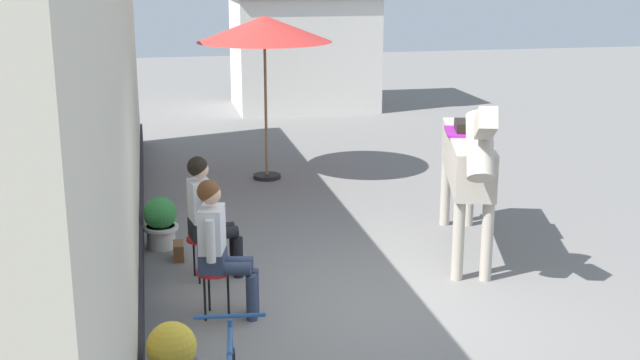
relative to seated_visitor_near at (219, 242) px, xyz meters
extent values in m
plane|color=slate|center=(1.62, 2.84, -0.78)|extent=(40.00, 40.00, 0.00)
cube|color=beige|center=(-0.93, 1.34, 0.92)|extent=(0.30, 14.00, 3.40)
cube|color=black|center=(-0.91, 1.34, -0.60)|extent=(0.34, 14.00, 0.36)
cube|color=silver|center=(3.02, 11.54, 0.52)|extent=(3.20, 2.40, 2.60)
cylinder|color=red|center=(-0.06, 0.02, -0.31)|extent=(0.34, 0.34, 0.03)
cylinder|color=black|center=(0.07, -0.02, -0.55)|extent=(0.02, 0.02, 0.45)
cylinder|color=black|center=(-0.10, 0.15, -0.55)|extent=(0.02, 0.02, 0.45)
cylinder|color=black|center=(-0.16, -0.09, -0.55)|extent=(0.02, 0.02, 0.45)
cube|color=#2D3851|center=(-0.06, 0.02, -0.20)|extent=(0.31, 0.37, 0.20)
cube|color=silver|center=(-0.06, 0.02, 0.12)|extent=(0.30, 0.38, 0.44)
sphere|color=tan|center=(-0.06, 0.02, 0.47)|extent=(0.20, 0.20, 0.20)
sphere|color=#593319|center=(-0.08, 0.02, 0.50)|extent=(0.22, 0.22, 0.22)
cylinder|color=#2D3851|center=(0.14, 0.05, -0.25)|extent=(0.40, 0.22, 0.13)
cylinder|color=#2D3851|center=(0.33, 0.00, -0.55)|extent=(0.11, 0.11, 0.46)
cylinder|color=#2D3851|center=(0.10, -0.11, -0.25)|extent=(0.40, 0.22, 0.13)
cylinder|color=#2D3851|center=(0.29, -0.15, -0.55)|extent=(0.11, 0.11, 0.46)
cylinder|color=silver|center=(0.00, 0.20, 0.07)|extent=(0.09, 0.09, 0.42)
cylinder|color=silver|center=(-0.09, -0.18, 0.07)|extent=(0.09, 0.09, 0.42)
cylinder|color=red|center=(-0.10, 1.02, -0.31)|extent=(0.34, 0.34, 0.03)
cylinder|color=black|center=(0.04, 1.04, -0.55)|extent=(0.02, 0.02, 0.45)
cylinder|color=black|center=(-0.19, 1.12, -0.55)|extent=(0.02, 0.02, 0.45)
cylinder|color=black|center=(-0.15, 0.89, -0.55)|extent=(0.02, 0.02, 0.45)
cube|color=black|center=(-0.10, 1.02, -0.20)|extent=(0.29, 0.35, 0.20)
cube|color=silver|center=(-0.10, 1.02, 0.12)|extent=(0.27, 0.37, 0.44)
sphere|color=tan|center=(-0.10, 1.02, 0.47)|extent=(0.20, 0.20, 0.20)
sphere|color=black|center=(-0.12, 1.01, 0.50)|extent=(0.22, 0.22, 0.22)
cylinder|color=black|center=(0.07, 1.13, -0.25)|extent=(0.40, 0.19, 0.13)
cylinder|color=black|center=(0.26, 1.16, -0.55)|extent=(0.11, 0.11, 0.46)
cylinder|color=black|center=(0.10, 0.97, -0.25)|extent=(0.40, 0.19, 0.13)
cylinder|color=black|center=(0.28, 1.00, -0.55)|extent=(0.11, 0.11, 0.46)
cylinder|color=silver|center=(-0.12, 1.22, 0.07)|extent=(0.09, 0.09, 0.42)
cylinder|color=silver|center=(-0.05, 0.82, 0.07)|extent=(0.09, 0.09, 0.42)
cube|color=#B2A899|center=(3.05, 1.34, 0.38)|extent=(1.04, 2.24, 0.52)
cylinder|color=#B2A899|center=(2.93, 0.35, -0.33)|extent=(0.13, 0.13, 0.90)
cylinder|color=#B2A899|center=(2.63, 0.44, -0.33)|extent=(0.13, 0.13, 0.90)
cylinder|color=#B2A899|center=(3.47, 2.22, -0.33)|extent=(0.13, 0.13, 0.90)
cylinder|color=#B2A899|center=(3.17, 2.30, -0.33)|extent=(0.13, 0.13, 0.90)
cylinder|color=#B2A899|center=(2.72, 0.18, 0.77)|extent=(0.45, 0.68, 0.73)
cube|color=#B2A899|center=(2.62, -0.14, 1.08)|extent=(0.32, 0.56, 0.40)
cube|color=black|center=(2.72, 0.20, 0.91)|extent=(0.21, 0.62, 0.48)
cylinder|color=black|center=(3.37, 2.43, 0.11)|extent=(0.12, 0.12, 0.65)
cube|color=#8C1E8C|center=(3.08, 1.43, 0.66)|extent=(0.65, 0.72, 0.03)
cube|color=black|center=(3.08, 1.43, 0.73)|extent=(0.39, 0.50, 0.12)
sphere|color=gold|center=(-0.52, -1.48, -0.34)|extent=(0.40, 0.40, 0.40)
cylinder|color=beige|center=(-0.53, 2.15, -0.64)|extent=(0.34, 0.34, 0.28)
cylinder|color=beige|center=(-0.53, 2.15, -0.52)|extent=(0.43, 0.43, 0.04)
sphere|color=#2D7A38|center=(-0.53, 2.15, -0.34)|extent=(0.40, 0.40, 0.40)
cylinder|color=#235199|center=(-0.16, -2.64, 0.15)|extent=(0.12, 0.80, 0.09)
cylinder|color=#235199|center=(-0.11, -2.22, -0.12)|extent=(0.05, 0.09, 0.60)
cylinder|color=#235199|center=(-0.12, -2.24, 0.23)|extent=(0.50, 0.08, 0.03)
cylinder|color=black|center=(1.21, 5.17, -0.75)|extent=(0.44, 0.44, 0.06)
cylinder|color=olive|center=(1.21, 5.17, 0.32)|extent=(0.04, 0.04, 2.20)
cone|color=red|center=(1.21, 5.17, 1.60)|extent=(2.10, 2.10, 0.40)
cube|color=brown|center=(-0.34, 1.70, -0.68)|extent=(0.13, 0.28, 0.20)
camera|label=1|loc=(-0.58, -7.53, 2.62)|focal=46.12mm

